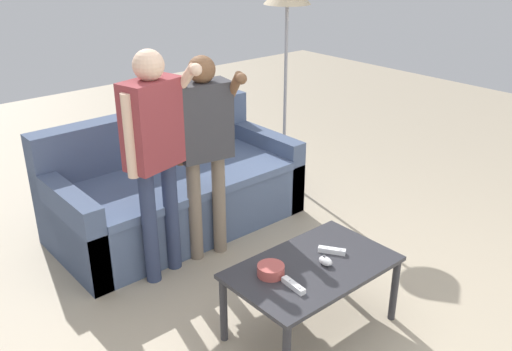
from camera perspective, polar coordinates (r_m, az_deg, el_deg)
The scene contains 10 objects.
ground_plane at distance 3.43m, azimuth 5.11°, elevation -15.14°, with size 12.00×12.00×0.00m, color tan.
couch at distance 4.38m, azimuth -8.50°, elevation -1.50°, with size 1.89×0.94×0.87m.
coffee_table at distance 3.18m, azimuth 5.86°, elevation -10.01°, with size 0.95×0.58×0.44m.
snack_bowl at distance 3.04m, azimuth 1.54°, elevation -9.74°, with size 0.15×0.15×0.06m, color #B24C47.
game_remote_nunchuk at distance 3.15m, azimuth 7.18°, elevation -8.75°, with size 0.06×0.09×0.05m.
floor_lamp at distance 4.83m, azimuth 3.24°, elevation 17.37°, with size 0.40×0.40×1.82m.
player_center at distance 3.70m, azimuth -5.34°, elevation 4.07°, with size 0.42×0.38×1.45m.
player_left at distance 3.49m, azimuth -10.40°, elevation 3.50°, with size 0.49×0.33×1.53m.
game_remote_wand_near at distance 3.27m, azimuth 7.84°, elevation -7.68°, with size 0.12×0.15×0.03m.
game_remote_wand_far at distance 2.96m, azimuth 3.88°, elevation -11.25°, with size 0.05×0.16×0.03m.
Camera 1 is at (-1.96, -1.82, 2.15)m, focal length 38.76 mm.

